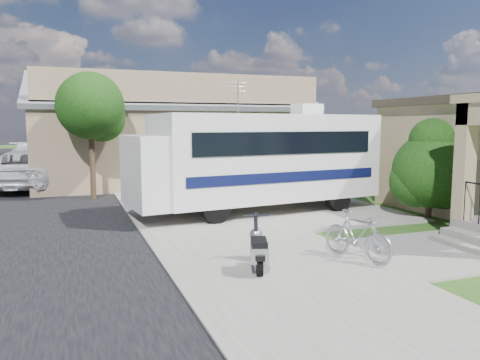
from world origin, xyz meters
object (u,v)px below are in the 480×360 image
object	(u,v)px
scooter	(258,249)
pickup_truck	(30,170)
van	(32,158)
garden_hose	(446,236)
motorhome	(258,158)
bicycle	(357,239)
shrub	(431,167)

from	to	relation	value
scooter	pickup_truck	size ratio (longest dim) A/B	0.24
scooter	van	world-z (taller)	van
pickup_truck	garden_hose	world-z (taller)	pickup_truck
garden_hose	motorhome	bearing A→B (deg)	121.40
scooter	bicycle	bearing A→B (deg)	14.81
pickup_truck	shrub	bearing A→B (deg)	145.97
shrub	scooter	size ratio (longest dim) A/B	2.07
shrub	bicycle	distance (m)	5.60
shrub	pickup_truck	world-z (taller)	shrub
motorhome	bicycle	size ratio (longest dim) A/B	4.92
van	garden_hose	size ratio (longest dim) A/B	17.03
scooter	pickup_truck	bearing A→B (deg)	127.54
motorhome	garden_hose	xyz separation A→B (m)	(2.89, -4.73, -1.62)
shrub	scooter	bearing A→B (deg)	-155.89
scooter	van	distance (m)	21.29
motorhome	van	distance (m)	16.91
bicycle	van	distance (m)	21.99
motorhome	shrub	world-z (taller)	motorhome
shrub	van	bearing A→B (deg)	123.50
motorhome	shrub	xyz separation A→B (m)	(4.37, -2.49, -0.22)
scooter	garden_hose	bearing A→B (deg)	26.40
scooter	garden_hose	distance (m)	5.20
shrub	bicycle	bearing A→B (deg)	-145.89
bicycle	pickup_truck	world-z (taller)	pickup_truck
motorhome	pickup_truck	xyz separation A→B (m)	(-7.02, 8.27, -0.88)
motorhome	bicycle	xyz separation A→B (m)	(-0.19, -5.58, -1.21)
van	garden_hose	xyz separation A→B (m)	(10.23, -19.94, -0.78)
motorhome	scooter	xyz separation A→B (m)	(-2.25, -5.45, -1.27)
bicycle	shrub	bearing A→B (deg)	15.49
pickup_truck	bicycle	bearing A→B (deg)	125.59
scooter	garden_hose	size ratio (longest dim) A/B	4.03
scooter	pickup_truck	distance (m)	14.54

